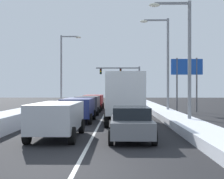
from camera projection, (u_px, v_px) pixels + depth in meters
ground_plane at (103, 117)px, 26.34m from camera, size 120.00×120.00×0.00m
lane_stripe_between_right_lane_and_center_lane at (105, 113)px, 30.81m from camera, size 0.14×49.14×0.01m
snow_bank_right_shoulder at (159, 110)px, 30.71m from camera, size 1.92×49.14×0.47m
snow_bank_left_shoulder at (52, 108)px, 30.90m from camera, size 1.86×49.14×0.91m
sedan_gray_right_lane_nearest at (131, 123)px, 14.29m from camera, size 2.00×4.50×1.51m
box_truck_right_lane_second at (124, 95)px, 21.15m from camera, size 2.53×7.20×3.36m
suv_white_right_lane_third at (124, 103)px, 29.20m from camera, size 2.16×4.90×1.67m
suv_maroon_right_lane_fourth at (124, 100)px, 36.13m from camera, size 2.16×4.90×1.67m
suv_silver_center_lane_nearest at (57, 117)px, 14.73m from camera, size 2.16×4.90×1.67m
suv_navy_center_lane_second at (79, 108)px, 22.03m from camera, size 2.16×4.90×1.67m
suv_charcoal_center_lane_third at (88, 103)px, 28.95m from camera, size 2.16×4.90×1.67m
suv_red_center_lane_fourth at (94, 101)px, 35.01m from camera, size 2.16×4.90×1.67m
traffic_light_gantry at (126, 77)px, 53.07m from camera, size 7.54×0.47×6.20m
street_lamp_right_near at (184, 51)px, 19.53m from camera, size 2.66×0.36×7.88m
street_lamp_right_mid at (164, 58)px, 28.46m from camera, size 2.66×0.36×8.81m
street_lamp_left_mid at (64, 65)px, 39.74m from camera, size 2.66×0.36×9.21m
roadside_sign_right at (187, 73)px, 31.54m from camera, size 3.20×0.16×5.50m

